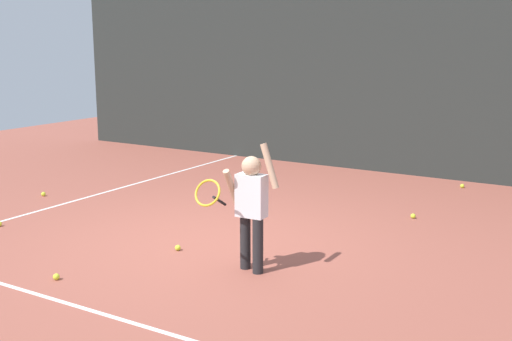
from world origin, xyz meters
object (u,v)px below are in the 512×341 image
water_bottle (248,165)px  tennis_ball_1 (43,194)px  tennis_ball_0 (56,277)px  tennis_ball_6 (178,248)px  tennis_player (250,203)px  tennis_ball_5 (413,216)px  tennis_ball_2 (462,186)px

water_bottle → tennis_ball_1: (-1.65, -3.23, -0.08)m
tennis_ball_0 → tennis_ball_6: bearing=70.8°
tennis_player → tennis_ball_5: tennis_player is taller
tennis_ball_5 → tennis_ball_6: 3.27m
tennis_ball_0 → water_bottle: bearing=102.4°
tennis_ball_5 → tennis_player: bearing=-106.2°
tennis_ball_0 → tennis_ball_2: 6.65m
tennis_ball_1 → tennis_ball_5: bearing=18.4°
tennis_player → tennis_ball_1: tennis_player is taller
tennis_ball_2 → tennis_ball_6: 5.22m
tennis_player → tennis_ball_2: tennis_player is taller
tennis_ball_1 → tennis_ball_6: size_ratio=1.00×
water_bottle → tennis_ball_5: (3.54, -1.50, -0.08)m
tennis_ball_5 → tennis_ball_6: bearing=-124.6°
tennis_ball_6 → tennis_ball_5: bearing=55.4°
tennis_ball_5 → water_bottle: bearing=157.1°
tennis_ball_0 → tennis_ball_2: bearing=68.5°
tennis_player → tennis_ball_5: size_ratio=20.46×
water_bottle → tennis_ball_6: 4.51m
tennis_ball_1 → water_bottle: bearing=62.9°
tennis_player → water_bottle: 5.14m
tennis_ball_5 → tennis_ball_0: bearing=-120.0°
tennis_ball_5 → tennis_ball_1: bearing=-161.6°
tennis_ball_6 → water_bottle: bearing=112.0°
tennis_player → tennis_ball_0: bearing=-144.2°
tennis_player → tennis_ball_2: 5.10m
tennis_ball_1 → tennis_ball_6: bearing=-16.0°
tennis_player → tennis_ball_6: bearing=169.9°
tennis_ball_1 → tennis_ball_6: same height
tennis_ball_0 → tennis_ball_5: 4.66m
water_bottle → tennis_ball_5: water_bottle is taller
tennis_ball_1 → tennis_ball_6: (3.34, -0.96, 0.00)m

